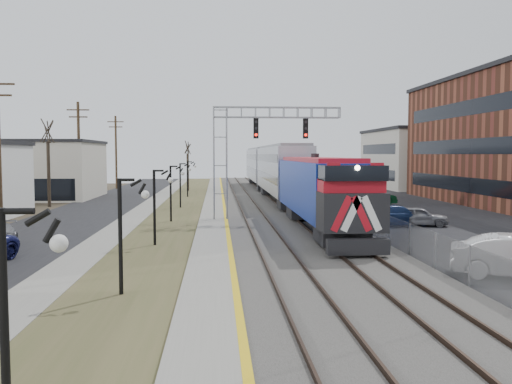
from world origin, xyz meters
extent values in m
cube|color=black|center=(-11.50, 35.00, 0.02)|extent=(7.00, 120.00, 0.04)
cube|color=gray|center=(-7.00, 35.00, 0.04)|extent=(2.00, 120.00, 0.08)
cube|color=#444927|center=(-4.00, 35.00, 0.03)|extent=(4.00, 120.00, 0.06)
cube|color=gray|center=(-1.00, 35.00, 0.12)|extent=(2.00, 120.00, 0.24)
cube|color=#595651|center=(4.00, 35.00, 0.10)|extent=(8.00, 120.00, 0.20)
cube|color=black|center=(16.00, 35.00, 0.02)|extent=(16.00, 120.00, 0.04)
cube|color=gold|center=(-0.12, 35.00, 0.24)|extent=(0.24, 120.00, 0.01)
cube|color=#2D2119|center=(1.25, 35.00, 0.28)|extent=(0.08, 120.00, 0.15)
cube|color=#2D2119|center=(2.75, 35.00, 0.28)|extent=(0.08, 120.00, 0.15)
cube|color=#2D2119|center=(4.75, 35.00, 0.28)|extent=(0.08, 120.00, 0.15)
cube|color=#2D2119|center=(6.25, 35.00, 0.28)|extent=(0.08, 120.00, 0.15)
cube|color=navy|center=(5.50, 21.74, 2.47)|extent=(3.00, 17.00, 4.25)
cube|color=black|center=(5.50, 13.04, 0.70)|extent=(2.80, 0.50, 0.70)
cube|color=#A2A5AC|center=(5.50, 42.04, 3.01)|extent=(3.00, 22.00, 5.33)
cube|color=#A2A5AC|center=(5.50, 64.84, 3.01)|extent=(3.00, 22.00, 5.33)
cube|color=gray|center=(-0.50, 28.00, 4.00)|extent=(1.00, 1.00, 8.00)
cube|color=gray|center=(3.50, 28.00, 7.75)|extent=(9.00, 0.80, 0.80)
cube|color=black|center=(2.00, 27.55, 6.60)|extent=(0.35, 0.25, 1.40)
cube|color=black|center=(5.50, 27.55, 6.60)|extent=(0.35, 0.25, 1.40)
cylinder|color=black|center=(-4.00, -2.00, 2.00)|extent=(0.14, 0.14, 4.00)
cylinder|color=black|center=(-4.00, 8.00, 2.00)|extent=(0.14, 0.14, 4.00)
cylinder|color=black|center=(-4.00, 18.00, 2.00)|extent=(0.14, 0.14, 4.00)
cylinder|color=black|center=(-4.00, 28.00, 2.00)|extent=(0.14, 0.14, 4.00)
cylinder|color=black|center=(-4.00, 38.00, 2.00)|extent=(0.14, 0.14, 4.00)
cylinder|color=black|center=(-4.00, 50.00, 2.00)|extent=(0.14, 0.14, 4.00)
cylinder|color=#4C3823|center=(-14.50, 45.00, 5.00)|extent=(0.28, 0.28, 10.00)
cylinder|color=#4C3823|center=(-14.50, 65.00, 5.00)|extent=(0.28, 0.28, 10.00)
cube|color=gray|center=(8.20, 35.00, 0.80)|extent=(0.04, 120.00, 1.60)
cube|color=beige|center=(-21.00, 50.00, 3.00)|extent=(14.00, 12.00, 6.00)
cube|color=beige|center=(30.00, 65.00, 4.00)|extent=(16.00, 18.00, 8.00)
cylinder|color=#382D23|center=(-16.00, 40.00, 2.97)|extent=(0.30, 0.30, 5.95)
cylinder|color=#382D23|center=(-4.50, 60.00, 2.45)|extent=(0.30, 0.30, 4.90)
imported|color=navy|center=(11.24, 24.76, 0.69)|extent=(5.02, 2.78, 1.38)
imported|color=gray|center=(12.65, 24.55, 0.65)|extent=(4.02, 2.21, 1.30)
imported|color=#0C3D20|center=(13.75, 38.93, 0.73)|extent=(4.71, 2.77, 1.47)
imported|color=#B4350D|center=(12.83, 45.49, 0.79)|extent=(4.95, 2.93, 1.58)
camera|label=1|loc=(-0.74, -10.38, 4.81)|focal=38.00mm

